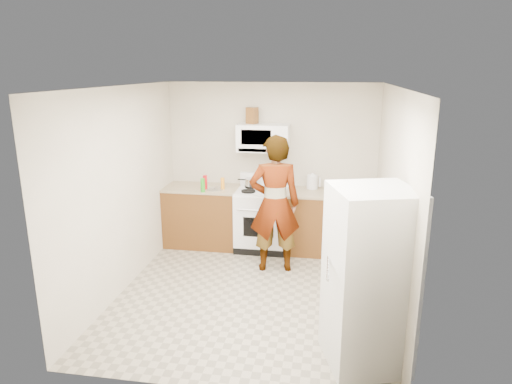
% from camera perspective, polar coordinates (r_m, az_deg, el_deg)
% --- Properties ---
extents(floor, '(3.60, 3.60, 0.00)m').
position_cam_1_polar(floor, '(5.80, -0.55, -12.49)').
color(floor, gray).
rests_on(floor, ground).
extents(back_wall, '(3.20, 0.02, 2.50)m').
position_cam_1_polar(back_wall, '(7.05, 1.93, 3.37)').
color(back_wall, beige).
rests_on(back_wall, floor).
extents(right_wall, '(0.02, 3.60, 2.50)m').
position_cam_1_polar(right_wall, '(5.31, 16.59, -1.26)').
color(right_wall, beige).
rests_on(right_wall, floor).
extents(cabinet_left, '(1.12, 0.62, 0.90)m').
position_cam_1_polar(cabinet_left, '(7.19, -6.71, -3.11)').
color(cabinet_left, brown).
rests_on(cabinet_left, floor).
extents(counter_left, '(1.14, 0.64, 0.03)m').
position_cam_1_polar(counter_left, '(7.05, -6.82, 0.50)').
color(counter_left, tan).
rests_on(counter_left, cabinet_left).
extents(cabinet_right, '(0.80, 0.62, 0.90)m').
position_cam_1_polar(cabinet_right, '(6.92, 7.14, -3.84)').
color(cabinet_right, brown).
rests_on(cabinet_right, floor).
extents(counter_right, '(0.82, 0.64, 0.03)m').
position_cam_1_polar(counter_right, '(6.79, 7.27, -0.11)').
color(counter_right, tan).
rests_on(counter_right, cabinet_right).
extents(gas_range, '(0.76, 0.65, 1.13)m').
position_cam_1_polar(gas_range, '(6.97, 0.73, -3.27)').
color(gas_range, white).
rests_on(gas_range, floor).
extents(microwave, '(0.76, 0.38, 0.40)m').
position_cam_1_polar(microwave, '(6.81, 0.92, 6.80)').
color(microwave, white).
rests_on(microwave, back_wall).
extents(person, '(0.76, 0.57, 1.87)m').
position_cam_1_polar(person, '(6.11, 2.34, -1.52)').
color(person, tan).
rests_on(person, floor).
extents(fridge, '(0.87, 0.87, 1.70)m').
position_cam_1_polar(fridge, '(4.34, 13.92, -10.46)').
color(fridge, '#B9B8B4').
rests_on(fridge, floor).
extents(kettle, '(0.22, 0.22, 0.20)m').
position_cam_1_polar(kettle, '(6.94, 7.05, 1.25)').
color(kettle, silver).
rests_on(kettle, counter_right).
extents(jug, '(0.19, 0.19, 0.24)m').
position_cam_1_polar(jug, '(6.84, -0.49, 9.54)').
color(jug, brown).
rests_on(jug, microwave).
extents(saucepan, '(0.20, 0.20, 0.11)m').
position_cam_1_polar(saucepan, '(6.99, -0.56, 1.24)').
color(saucepan, silver).
rests_on(saucepan, gas_range).
extents(tray, '(0.26, 0.17, 0.05)m').
position_cam_1_polar(tray, '(6.77, 1.86, 0.30)').
color(tray, silver).
rests_on(tray, gas_range).
extents(bottle_spray, '(0.08, 0.08, 0.21)m').
position_cam_1_polar(bottle_spray, '(6.89, -6.36, 1.21)').
color(bottle_spray, red).
rests_on(bottle_spray, counter_left).
extents(bottle_hot_sauce, '(0.06, 0.06, 0.18)m').
position_cam_1_polar(bottle_hot_sauce, '(6.87, -4.20, 1.07)').
color(bottle_hot_sauce, orange).
rests_on(bottle_hot_sauce, counter_left).
extents(bottle_green_cap, '(0.07, 0.07, 0.21)m').
position_cam_1_polar(bottle_green_cap, '(6.73, -6.67, 0.84)').
color(bottle_green_cap, '#249C1C').
rests_on(bottle_green_cap, counter_left).
extents(pot_lid, '(0.25, 0.25, 0.01)m').
position_cam_1_polar(pot_lid, '(6.88, -5.14, 0.37)').
color(pot_lid, silver).
rests_on(pot_lid, counter_left).
extents(broom, '(0.24, 0.18, 1.28)m').
position_cam_1_polar(broom, '(6.42, 14.58, -3.90)').
color(broom, silver).
rests_on(broom, floor).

